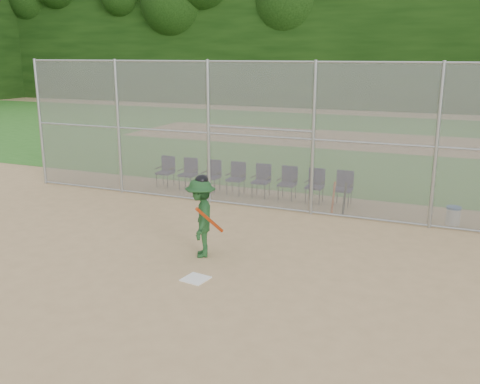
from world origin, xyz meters
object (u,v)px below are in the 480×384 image
at_px(batter_at_plate, 201,217).
at_px(water_cooler, 453,215).
at_px(home_plate, 196,279).
at_px(chair_0, 165,172).

height_order(batter_at_plate, water_cooler, batter_at_plate).
bearing_deg(home_plate, chair_0, 124.75).
bearing_deg(water_cooler, batter_at_plate, -138.03).
relative_size(batter_at_plate, chair_0, 1.83).
xyz_separation_m(home_plate, chair_0, (-4.27, 6.15, 0.47)).
relative_size(home_plate, batter_at_plate, 0.26).
height_order(home_plate, batter_at_plate, batter_at_plate).
xyz_separation_m(home_plate, batter_at_plate, (-0.46, 1.15, 0.84)).
height_order(batter_at_plate, chair_0, batter_at_plate).
distance_m(home_plate, water_cooler, 7.05).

